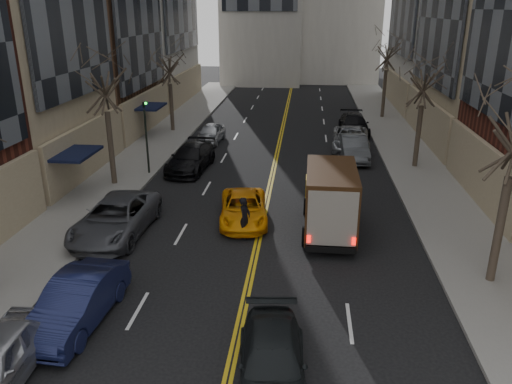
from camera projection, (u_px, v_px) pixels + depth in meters
sidewalk_left at (148, 151)px, 34.87m from camera, size 4.00×66.00×0.15m
sidewalk_right at (412, 158)px, 33.19m from camera, size 4.00×66.00×0.15m
tree_lf_mid at (102, 66)px, 26.05m from camera, size 3.20×3.20×8.91m
tree_lf_far at (168, 55)px, 38.37m from camera, size 3.20×3.20×8.12m
tree_rt_mid at (426, 68)px, 29.22m from camera, size 3.20×3.20×8.32m
tree_rt_far at (389, 41)px, 43.01m from camera, size 3.20×3.20×9.11m
traffic_signal at (146, 129)px, 29.10m from camera, size 0.29×0.26×4.70m
ups_truck at (330, 199)px, 21.97m from camera, size 2.38×5.68×3.09m
observer_sedan at (272, 362)px, 13.27m from camera, size 2.19×4.63×1.30m
taxi at (243, 208)px, 23.40m from camera, size 2.70×4.87×1.29m
pedestrian at (245, 218)px, 21.56m from camera, size 0.61×0.78×1.89m
parked_lf_b at (77, 302)px, 15.77m from camera, size 1.94×4.79×1.55m
parked_lf_c at (116, 218)px, 21.93m from camera, size 2.86×5.85×1.60m
parked_lf_d at (191, 158)px, 30.77m from camera, size 2.54×5.39×1.52m
parked_lf_e at (211, 133)px, 37.03m from camera, size 1.90×4.18×1.39m
parked_rt_a at (354, 148)px, 32.89m from camera, size 1.83×4.78×1.56m
parked_rt_b at (351, 139)px, 35.20m from camera, size 2.88×5.64×1.53m
parked_rt_c at (354, 124)px, 39.49m from camera, size 2.26×5.34×1.54m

